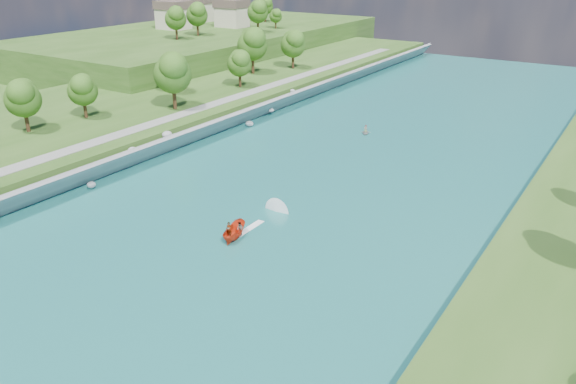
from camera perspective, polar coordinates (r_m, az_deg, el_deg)
The scene contains 11 objects.
ground at distance 66.50m, azimuth -6.94°, elevation -4.67°, with size 260.00×260.00×0.00m, color #2D5119.
river_water at distance 81.27m, azimuth 2.03°, elevation 0.85°, with size 55.00×240.00×0.10m, color #196060.
berm_west at distance 113.37m, azimuth -20.31°, elevation 6.81°, with size 45.00×240.00×3.50m, color #2D5119.
ridge_west at distance 186.63m, azimuth -8.13°, elevation 14.76°, with size 60.00×120.00×9.00m, color #2D5119.
riprap_bank at distance 95.10m, azimuth -11.75°, elevation 4.85°, with size 3.95×236.00×4.05m.
riverside_path at distance 99.80m, azimuth -14.24°, elevation 6.54°, with size 3.00×200.00×0.10m, color gray.
ridge_houses at distance 193.39m, azimuth -8.73°, elevation 17.65°, with size 29.50×29.50×8.40m.
trees_west at distance 99.14m, azimuth -23.08°, elevation 8.71°, with size 16.97×148.28×13.21m.
trees_ridge at distance 175.55m, azimuth -6.01°, elevation 17.53°, with size 20.66×54.61×10.98m.
motorboat at distance 66.53m, azimuth -4.88°, elevation -3.70°, with size 3.60×19.25×2.11m.
raft at distance 105.03m, azimuth 7.88°, elevation 6.09°, with size 2.64×3.04×1.63m.
Camera 1 is at (38.51, -44.64, 30.76)m, focal length 35.00 mm.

